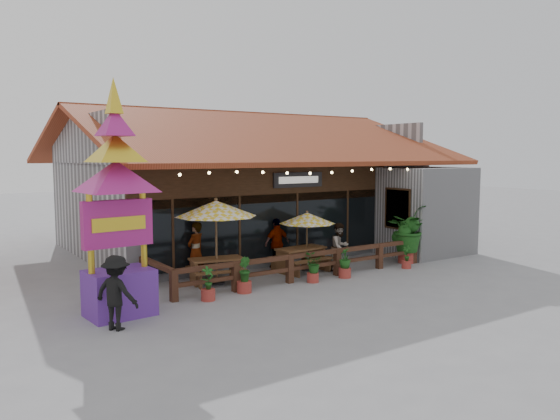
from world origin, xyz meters
TOP-DOWN VIEW (x-y plane):
  - ground at (0.00, 0.00)m, footprint 100.00×100.00m
  - restaurant_building at (0.26, 6.61)m, footprint 15.50×14.73m
  - patio_railing at (-2.25, -0.27)m, footprint 10.00×2.60m
  - umbrella_left at (-4.52, 0.69)m, footprint 3.46×3.46m
  - umbrella_right at (-0.87, 0.74)m, footprint 2.39×2.39m
  - picnic_table_left at (-4.45, 0.84)m, footprint 1.95×1.77m
  - picnic_table_right at (-1.16, 0.71)m, footprint 1.92×1.70m
  - thai_sign_tower at (-8.19, -0.98)m, footprint 2.58×2.58m
  - tropical_plant at (3.10, -0.32)m, footprint 2.14×2.11m
  - diner_a at (-4.79, 1.64)m, footprint 0.83×0.72m
  - diner_b at (0.02, -0.02)m, footprint 0.94×0.79m
  - diner_c at (-1.53, 1.67)m, footprint 1.09×0.50m
  - pedestrian at (-8.61, -2.06)m, footprint 1.19×1.32m
  - planter_a at (-5.65, -0.94)m, footprint 0.41×0.41m
  - planter_b at (-4.35, -0.76)m, footprint 0.44×0.44m
  - planter_c at (-1.82, -0.85)m, footprint 0.76×0.75m
  - planter_d at (-0.53, -0.93)m, footprint 0.53×0.53m
  - planter_e at (2.34, -1.04)m, footprint 0.34×0.34m

SIDE VIEW (x-z plane):
  - ground at x=0.00m, z-range 0.00..0.00m
  - planter_e at x=2.34m, z-range -0.07..0.78m
  - planter_a at x=-5.65m, z-range -0.08..0.91m
  - planter_b at x=-4.35m, z-range -0.05..1.02m
  - planter_d at x=-0.53m, z-range -0.02..1.00m
  - planter_c at x=-1.82m, z-range 0.06..1.01m
  - picnic_table_left at x=-4.45m, z-range 0.14..0.96m
  - picnic_table_right at x=-1.16m, z-range 0.15..1.01m
  - patio_railing at x=-2.25m, z-range 0.15..1.07m
  - diner_b at x=0.02m, z-range 0.00..1.73m
  - pedestrian at x=-8.61m, z-range 0.00..1.78m
  - diner_c at x=-1.53m, z-range 0.00..1.83m
  - diner_a at x=-4.79m, z-range 0.00..1.93m
  - tropical_plant at x=3.10m, z-range 0.16..2.39m
  - umbrella_right at x=-0.87m, z-range 0.80..2.95m
  - restaurant_building at x=0.26m, z-range -0.84..5.25m
  - umbrella_left at x=-4.52m, z-range 1.03..3.81m
  - thai_sign_tower at x=-8.19m, z-range 0.18..6.67m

